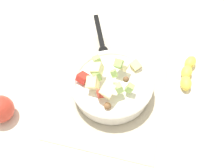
# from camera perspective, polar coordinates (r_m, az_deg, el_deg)

# --- Properties ---
(ground_plane) EXTENTS (2.40, 2.40, 0.00)m
(ground_plane) POSITION_cam_1_polar(r_m,az_deg,el_deg) (0.84, 0.20, -1.30)
(ground_plane) COLOR silver
(placemat) EXTENTS (0.44, 0.34, 0.01)m
(placemat) POSITION_cam_1_polar(r_m,az_deg,el_deg) (0.83, 0.20, -1.19)
(placemat) COLOR #BCB299
(placemat) RESTS_ON ground_plane
(salad_bowl) EXTENTS (0.26, 0.26, 0.12)m
(salad_bowl) POSITION_cam_1_polar(r_m,az_deg,el_deg) (0.79, -0.06, -0.27)
(salad_bowl) COLOR white
(salad_bowl) RESTS_ON placemat
(serving_spoon) EXTENTS (0.22, 0.12, 0.01)m
(serving_spoon) POSITION_cam_1_polar(r_m,az_deg,el_deg) (0.96, -2.37, 9.45)
(serving_spoon) COLOR black
(serving_spoon) RESTS_ON placemat
(whole_apple) EXTENTS (0.08, 0.08, 0.09)m
(whole_apple) POSITION_cam_1_polar(r_m,az_deg,el_deg) (0.82, -23.94, -5.17)
(whole_apple) COLOR #BC3828
(whole_apple) RESTS_ON ground_plane
(banana_whole) EXTENTS (0.15, 0.06, 0.04)m
(banana_whole) POSITION_cam_1_polar(r_m,az_deg,el_deg) (0.89, 16.68, 2.53)
(banana_whole) COLOR yellow
(banana_whole) RESTS_ON ground_plane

